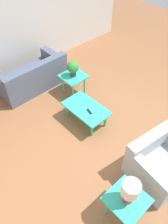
% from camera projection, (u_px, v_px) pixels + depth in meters
% --- Properties ---
extents(ground_plane, '(14.00, 14.00, 0.00)m').
position_uv_depth(ground_plane, '(102.00, 125.00, 4.90)').
color(ground_plane, '#8E5B38').
extents(wall_right, '(0.12, 7.20, 2.70)m').
position_uv_depth(wall_right, '(17.00, 23.00, 5.51)').
color(wall_right, silver).
rests_on(wall_right, ground_plane).
extents(sofa, '(0.93, 1.76, 0.80)m').
position_uv_depth(sofa, '(32.00, 77.00, 5.65)').
color(sofa, '#4C566B').
rests_on(sofa, ground_plane).
extents(armchair, '(1.04, 1.11, 0.78)m').
position_uv_depth(armchair, '(159.00, 163.00, 3.85)').
color(armchair, '#A8ADB2').
rests_on(armchair, ground_plane).
extents(coffee_table, '(1.01, 0.60, 0.41)m').
position_uv_depth(coffee_table, '(86.00, 109.00, 4.74)').
color(coffee_table, '#2DB79E').
rests_on(coffee_table, ground_plane).
extents(side_table_plant, '(0.57, 0.57, 0.51)m').
position_uv_depth(side_table_plant, '(73.00, 78.00, 5.39)').
color(side_table_plant, '#2DB79E').
rests_on(side_table_plant, ground_plane).
extents(side_table_lamp, '(0.57, 0.57, 0.51)m').
position_uv_depth(side_table_lamp, '(127.00, 201.00, 3.25)').
color(side_table_lamp, '#2DB79E').
rests_on(side_table_lamp, ground_plane).
extents(potted_plant, '(0.28, 0.28, 0.39)m').
position_uv_depth(potted_plant, '(73.00, 68.00, 5.17)').
color(potted_plant, '#333338').
rests_on(potted_plant, side_table_plant).
extents(table_lamp, '(0.26, 0.26, 0.45)m').
position_uv_depth(table_lamp, '(130.00, 191.00, 3.00)').
color(table_lamp, red).
rests_on(table_lamp, side_table_lamp).
extents(remote_control, '(0.16, 0.08, 0.02)m').
position_uv_depth(remote_control, '(89.00, 111.00, 4.61)').
color(remote_control, black).
rests_on(remote_control, coffee_table).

